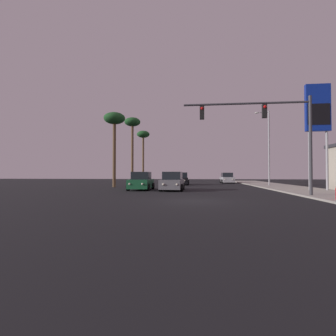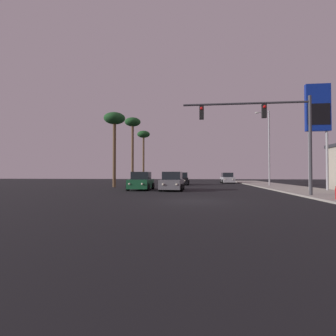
# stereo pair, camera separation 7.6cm
# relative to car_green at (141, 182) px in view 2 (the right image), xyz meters

# --- Properties ---
(ground_plane) EXTENTS (120.00, 120.00, 0.00)m
(ground_plane) POSITION_rel_car_green_xyz_m (4.96, -9.41, -0.76)
(ground_plane) COLOR black
(sidewalk_right) EXTENTS (5.00, 60.00, 0.12)m
(sidewalk_right) POSITION_rel_car_green_xyz_m (14.46, 0.59, -0.70)
(sidewalk_right) COLOR #9E998E
(sidewalk_right) RESTS_ON ground
(car_green) EXTENTS (2.04, 4.33, 1.68)m
(car_green) POSITION_rel_car_green_xyz_m (0.00, 0.00, 0.00)
(car_green) COLOR #195933
(car_green) RESTS_ON ground
(car_grey) EXTENTS (2.04, 4.34, 1.68)m
(car_grey) POSITION_rel_car_green_xyz_m (2.98, -0.56, 0.00)
(car_grey) COLOR slate
(car_grey) RESTS_ON ground
(car_black) EXTENTS (2.04, 4.33, 1.68)m
(car_black) POSITION_rel_car_green_xyz_m (3.08, 11.65, 0.00)
(car_black) COLOR black
(car_black) RESTS_ON ground
(car_silver) EXTENTS (2.04, 4.34, 1.68)m
(car_silver) POSITION_rel_car_green_xyz_m (9.99, 18.65, 0.00)
(car_silver) COLOR #B7B7BC
(car_silver) RESTS_ON ground
(traffic_light_mast) EXTENTS (8.37, 0.36, 6.50)m
(traffic_light_mast) POSITION_rel_car_green_xyz_m (10.09, -6.05, 4.02)
(traffic_light_mast) COLOR #38383D
(traffic_light_mast) RESTS_ON sidewalk_right
(street_lamp) EXTENTS (1.74, 0.24, 9.00)m
(street_lamp) POSITION_rel_car_green_xyz_m (13.70, 8.65, 4.36)
(street_lamp) COLOR #99999E
(street_lamp) RESTS_ON sidewalk_right
(gas_station_sign) EXTENTS (2.00, 0.42, 9.00)m
(gas_station_sign) POSITION_rel_car_green_xyz_m (15.39, -0.62, 5.86)
(gas_station_sign) COLOR #99999E
(gas_station_sign) RESTS_ON sidewalk_right
(palm_tree_mid) EXTENTS (2.40, 2.40, 10.01)m
(palm_tree_mid) POSITION_rel_car_green_xyz_m (-4.49, 14.59, 7.94)
(palm_tree_mid) COLOR brown
(palm_tree_mid) RESTS_ON ground
(palm_tree_near) EXTENTS (2.40, 2.40, 8.43)m
(palm_tree_near) POSITION_rel_car_green_xyz_m (-4.07, 4.59, 6.56)
(palm_tree_near) COLOR brown
(palm_tree_near) RESTS_ON ground
(palm_tree_far) EXTENTS (2.40, 2.40, 9.65)m
(palm_tree_far) POSITION_rel_car_green_xyz_m (-4.89, 24.59, 7.63)
(palm_tree_far) COLOR brown
(palm_tree_far) RESTS_ON ground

